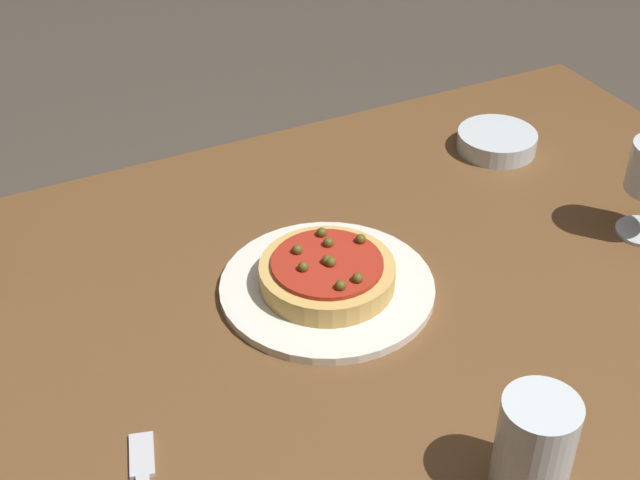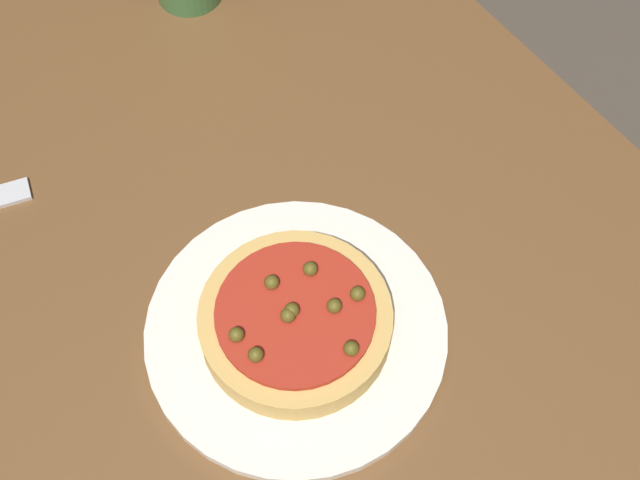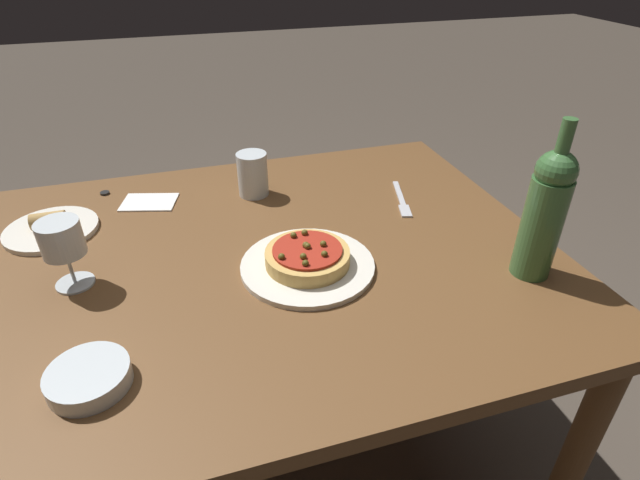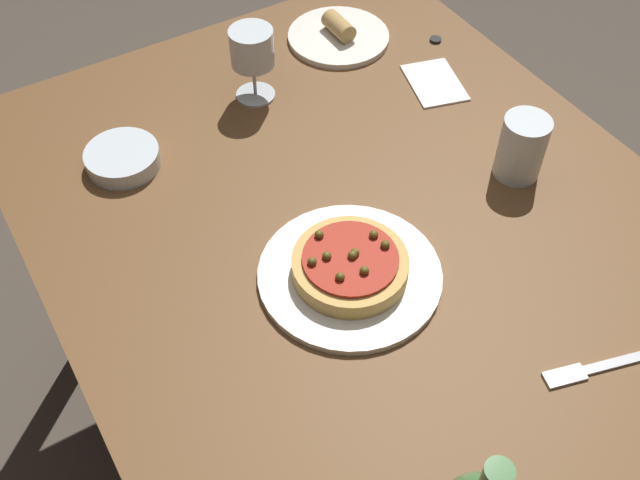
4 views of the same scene
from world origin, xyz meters
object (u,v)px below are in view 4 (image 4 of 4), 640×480
at_px(wine_glass, 252,51).
at_px(dining_table, 364,258).
at_px(side_bowl, 123,158).
at_px(fork, 600,367).
at_px(water_cup, 522,148).
at_px(pizza, 350,265).
at_px(dinner_plate, 350,275).
at_px(bottle_cap, 436,40).
at_px(side_plate, 338,35).

bearing_deg(wine_glass, dining_table, 180.00).
distance_m(side_bowl, fork, 0.84).
bearing_deg(dining_table, water_cup, -97.01).
height_order(dining_table, pizza, pizza).
xyz_separation_m(dinner_plate, pizza, (0.00, 0.00, 0.02)).
distance_m(dining_table, side_bowl, 0.45).
distance_m(dinner_plate, bottle_cap, 0.65).
relative_size(dinner_plate, side_bowl, 2.19).
bearing_deg(side_plate, dinner_plate, 149.46).
bearing_deg(fork, dining_table, -56.33).
height_order(wine_glass, side_plate, wine_glass).
distance_m(fork, side_plate, 0.86).
bearing_deg(water_cup, bottle_cap, -16.93).
xyz_separation_m(side_bowl, fork, (-0.73, -0.41, -0.01)).
distance_m(dining_table, pizza, 0.17).
bearing_deg(side_plate, dining_table, 152.92).
distance_m(pizza, wine_glass, 0.47).
bearing_deg(dinner_plate, dining_table, -46.11).
height_order(side_bowl, side_plate, side_plate).
relative_size(dining_table, pizza, 7.22).
bearing_deg(wine_glass, bottle_cap, -94.87).
height_order(dining_table, wine_glass, wine_glass).
height_order(dining_table, dinner_plate, dinner_plate).
height_order(side_plate, bottle_cap, side_plate).
bearing_deg(pizza, dining_table, -46.16).
relative_size(dining_table, wine_glass, 8.87).
xyz_separation_m(side_bowl, side_plate, (0.12, -0.52, -0.01)).
height_order(dinner_plate, side_bowl, side_bowl).
bearing_deg(water_cup, wine_glass, 34.39).
bearing_deg(wine_glass, side_bowl, 99.88).
height_order(water_cup, bottle_cap, water_cup).
relative_size(side_plate, bottle_cap, 8.72).
bearing_deg(pizza, side_bowl, 26.19).
xyz_separation_m(fork, bottle_cap, (0.74, -0.27, 0.00)).
height_order(pizza, bottle_cap, pizza).
bearing_deg(water_cup, pizza, 96.91).
relative_size(side_bowl, fork, 0.67).
distance_m(wine_glass, bottle_cap, 0.42).
height_order(dinner_plate, wine_glass, wine_glass).
xyz_separation_m(wine_glass, bottle_cap, (-0.03, -0.40, -0.10)).
height_order(pizza, side_bowl, pizza).
xyz_separation_m(dining_table, bottle_cap, (0.35, -0.40, 0.09)).
bearing_deg(side_bowl, wine_glass, -80.12).
bearing_deg(dining_table, bottle_cap, -49.14).
xyz_separation_m(dinner_plate, bottle_cap, (0.43, -0.49, -0.00)).
height_order(dinner_plate, bottle_cap, dinner_plate).
distance_m(dinner_plate, pizza, 0.02).
bearing_deg(side_bowl, dining_table, -139.30).
bearing_deg(pizza, fork, -146.05).
bearing_deg(bottle_cap, side_bowl, 91.29).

